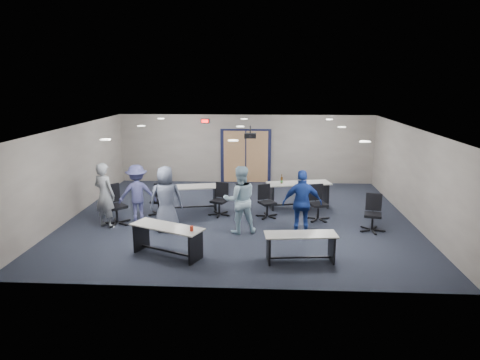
# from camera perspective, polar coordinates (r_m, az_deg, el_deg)

# --- Properties ---
(floor) EXTENTS (10.00, 10.00, 0.00)m
(floor) POSITION_cam_1_polar(r_m,az_deg,el_deg) (12.92, -0.09, -4.96)
(floor) COLOR black
(floor) RESTS_ON ground
(back_wall) EXTENTS (10.00, 0.04, 2.70)m
(back_wall) POSITION_cam_1_polar(r_m,az_deg,el_deg) (16.98, 0.78, 4.16)
(back_wall) COLOR gray
(back_wall) RESTS_ON floor
(front_wall) EXTENTS (10.00, 0.04, 2.70)m
(front_wall) POSITION_cam_1_polar(r_m,az_deg,el_deg) (8.23, -1.89, -5.82)
(front_wall) COLOR gray
(front_wall) RESTS_ON floor
(left_wall) EXTENTS (0.04, 9.00, 2.70)m
(left_wall) POSITION_cam_1_polar(r_m,az_deg,el_deg) (13.78, -21.34, 1.09)
(left_wall) COLOR gray
(left_wall) RESTS_ON floor
(right_wall) EXTENTS (0.04, 9.00, 2.70)m
(right_wall) POSITION_cam_1_polar(r_m,az_deg,el_deg) (13.26, 22.03, 0.58)
(right_wall) COLOR gray
(right_wall) RESTS_ON floor
(ceiling) EXTENTS (10.00, 9.00, 0.04)m
(ceiling) POSITION_cam_1_polar(r_m,az_deg,el_deg) (12.34, -0.09, 7.03)
(ceiling) COLOR silver
(ceiling) RESTS_ON back_wall
(double_door) EXTENTS (2.00, 0.07, 2.20)m
(double_door) POSITION_cam_1_polar(r_m,az_deg,el_deg) (16.99, 0.77, 3.14)
(double_door) COLOR black
(double_door) RESTS_ON back_wall
(exit_sign) EXTENTS (0.32, 0.07, 0.18)m
(exit_sign) POSITION_cam_1_polar(r_m,az_deg,el_deg) (16.92, -4.69, 7.84)
(exit_sign) COLOR black
(exit_sign) RESTS_ON back_wall
(ceiling_projector) EXTENTS (0.35, 0.32, 0.37)m
(ceiling_projector) POSITION_cam_1_polar(r_m,az_deg,el_deg) (12.86, 1.38, 5.96)
(ceiling_projector) COLOR black
(ceiling_projector) RESTS_ON ceiling
(ceiling_can_lights) EXTENTS (6.24, 5.74, 0.02)m
(ceiling_can_lights) POSITION_cam_1_polar(r_m,az_deg,el_deg) (12.59, -0.03, 7.02)
(ceiling_can_lights) COLOR white
(ceiling_can_lights) RESTS_ON ceiling
(table_front_left) EXTENTS (1.86, 1.27, 0.84)m
(table_front_left) POSITION_cam_1_polar(r_m,az_deg,el_deg) (10.19, -9.64, -7.29)
(table_front_left) COLOR #A9A7A0
(table_front_left) RESTS_ON floor
(table_front_right) EXTENTS (1.67, 0.71, 0.66)m
(table_front_right) POSITION_cam_1_polar(r_m,az_deg,el_deg) (9.84, 8.06, -8.27)
(table_front_right) COLOR #A9A7A0
(table_front_right) RESTS_ON floor
(table_back_left) EXTENTS (2.01, 1.03, 0.78)m
(table_back_left) POSITION_cam_1_polar(r_m,az_deg,el_deg) (13.53, -6.99, -1.86)
(table_back_left) COLOR #A9A7A0
(table_back_left) RESTS_ON floor
(table_back_right) EXTENTS (2.11, 1.07, 1.12)m
(table_back_right) POSITION_cam_1_polar(r_m,az_deg,el_deg) (13.85, 7.77, -1.38)
(table_back_right) COLOR #A9A7A0
(table_back_right) RESTS_ON floor
(chair_back_a) EXTENTS (0.65, 0.65, 0.93)m
(chair_back_a) POSITION_cam_1_polar(r_m,az_deg,el_deg) (13.23, -10.83, -2.64)
(chair_back_a) COLOR black
(chair_back_a) RESTS_ON floor
(chair_back_b) EXTENTS (0.80, 0.80, 0.99)m
(chair_back_b) POSITION_cam_1_polar(r_m,az_deg,el_deg) (12.95, -2.79, -2.64)
(chair_back_b) COLOR black
(chair_back_b) RESTS_ON floor
(chair_back_c) EXTENTS (0.84, 0.84, 0.98)m
(chair_back_c) POSITION_cam_1_polar(r_m,az_deg,el_deg) (12.80, 3.66, -2.88)
(chair_back_c) COLOR black
(chair_back_c) RESTS_ON floor
(chair_back_d) EXTENTS (0.82, 0.82, 1.04)m
(chair_back_d) POSITION_cam_1_polar(r_m,az_deg,el_deg) (12.70, 10.42, -3.04)
(chair_back_d) COLOR black
(chair_back_d) RESTS_ON floor
(chair_loose_left) EXTENTS (1.01, 1.01, 1.14)m
(chair_loose_left) POSITION_cam_1_polar(r_m,az_deg,el_deg) (12.64, -16.19, -3.22)
(chair_loose_left) COLOR black
(chair_loose_left) RESTS_ON floor
(chair_loose_right) EXTENTS (0.78, 0.78, 1.02)m
(chair_loose_right) POSITION_cam_1_polar(r_m,az_deg,el_deg) (12.13, 17.31, -4.28)
(chair_loose_right) COLOR black
(chair_loose_right) RESTS_ON floor
(person_gray) EXTENTS (0.79, 0.67, 1.83)m
(person_gray) POSITION_cam_1_polar(r_m,az_deg,el_deg) (12.42, -17.62, -1.94)
(person_gray) COLOR gray
(person_gray) RESTS_ON floor
(person_plaid) EXTENTS (0.98, 0.74, 1.80)m
(person_plaid) POSITION_cam_1_polar(r_m,az_deg,el_deg) (11.71, -9.83, -2.50)
(person_plaid) COLOR #525A71
(person_plaid) RESTS_ON floor
(person_lightblue) EXTENTS (1.02, 0.87, 1.83)m
(person_lightblue) POSITION_cam_1_polar(r_m,az_deg,el_deg) (11.40, -0.00, -2.64)
(person_lightblue) COLOR #ABCFE2
(person_lightblue) RESTS_ON floor
(person_navy) EXTENTS (1.05, 0.48, 1.76)m
(person_navy) POSITION_cam_1_polar(r_m,az_deg,el_deg) (11.33, 8.29, -3.07)
(person_navy) COLOR navy
(person_navy) RESTS_ON floor
(person_back) EXTENTS (1.21, 0.91, 1.67)m
(person_back) POSITION_cam_1_polar(r_m,az_deg,el_deg) (12.73, -13.54, -1.71)
(person_back) COLOR #474980
(person_back) RESTS_ON floor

